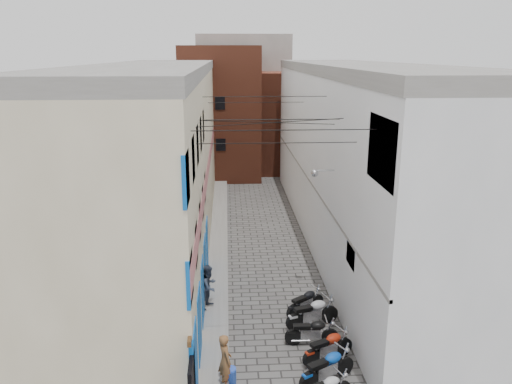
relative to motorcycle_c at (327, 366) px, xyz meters
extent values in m
cube|color=gray|center=(-3.36, 11.54, -0.45)|extent=(0.90, 26.00, 0.25)
cube|color=beige|center=(-6.31, 11.54, 3.68)|extent=(5.00, 26.00, 8.50)
cube|color=#CB7276|center=(-3.85, 11.54, 3.43)|extent=(0.10, 26.00, 0.80)
cube|color=#0B56B1|center=(-3.84, 3.44, 0.73)|extent=(0.12, 10.20, 2.40)
cube|color=#0B56B1|center=(-3.86, 3.44, 4.73)|extent=(0.10, 10.20, 4.00)
cube|color=gray|center=(-6.31, 11.54, 8.18)|extent=(5.10, 26.00, 0.50)
cube|color=silver|center=(3.69, 11.54, 3.68)|extent=(5.00, 26.00, 8.50)
cube|color=#0B56B1|center=(1.24, 0.04, 6.43)|extent=(0.10, 2.40, 1.80)
cube|color=white|center=(1.25, 2.54, 2.43)|extent=(0.08, 1.00, 0.70)
cylinder|color=#B2B2B7|center=(0.84, 5.54, 4.63)|extent=(0.80, 0.06, 0.06)
sphere|color=#B2B2B7|center=(0.44, 5.54, 4.53)|extent=(0.28, 0.28, 0.28)
cube|color=gray|center=(3.69, 11.54, 8.18)|extent=(5.10, 26.00, 0.50)
cube|color=gray|center=(1.23, 11.54, 2.83)|extent=(0.10, 26.00, 0.12)
cube|color=brown|center=(-3.31, 26.54, 4.43)|extent=(6.00, 6.00, 10.00)
cube|color=brown|center=(1.69, 28.54, 3.43)|extent=(5.00, 6.00, 8.00)
cube|color=gray|center=(-1.31, 32.54, 4.93)|extent=(8.00, 5.00, 11.00)
cube|color=black|center=(-1.31, 23.74, 0.63)|extent=(2.00, 0.30, 2.40)
cylinder|color=black|center=(-1.31, 0.54, 6.93)|extent=(5.20, 0.02, 0.02)
cylinder|color=black|center=(-1.31, 2.54, 6.23)|extent=(5.20, 0.02, 0.02)
cylinder|color=black|center=(-1.31, 5.04, 6.63)|extent=(5.20, 0.02, 0.02)
cylinder|color=black|center=(-1.31, 7.54, 7.23)|extent=(5.20, 0.02, 0.02)
cylinder|color=black|center=(-1.31, 10.54, 5.93)|extent=(5.20, 0.02, 0.02)
cylinder|color=black|center=(-1.31, 13.54, 6.43)|extent=(5.20, 0.02, 0.02)
cylinder|color=black|center=(-1.31, 3.54, 6.73)|extent=(5.65, 2.07, 0.02)
cylinder|color=black|center=(-1.31, 6.54, 6.33)|extent=(5.80, 1.58, 0.02)
imported|color=brown|center=(-3.01, -0.24, 0.48)|extent=(0.57, 0.69, 1.61)
imported|color=#313A4A|center=(-3.62, 4.42, 0.51)|extent=(0.95, 1.02, 1.67)
cylinder|color=#2044A3|center=(-2.86, 0.06, -0.32)|extent=(0.42, 0.42, 0.51)
cylinder|color=blue|center=(-2.86, 0.11, -0.31)|extent=(0.38, 0.38, 0.53)
camera|label=1|loc=(-2.86, -12.64, 8.92)|focal=35.00mm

